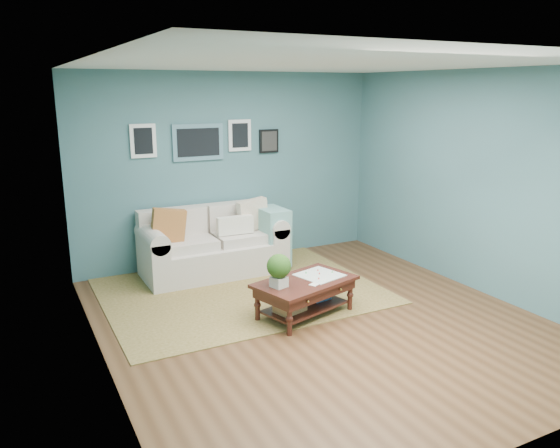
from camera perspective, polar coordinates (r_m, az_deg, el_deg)
room_shell at (r=5.70m, az=4.01°, el=2.77°), size 5.00×5.02×2.70m
area_rug at (r=6.91m, az=-4.18°, el=-6.92°), size 3.29×2.63×0.01m
loveseat at (r=7.49m, az=-6.46°, el=-2.05°), size 1.95×0.89×1.00m
coffee_table at (r=6.03m, az=2.19°, el=-6.63°), size 1.24×0.93×0.78m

